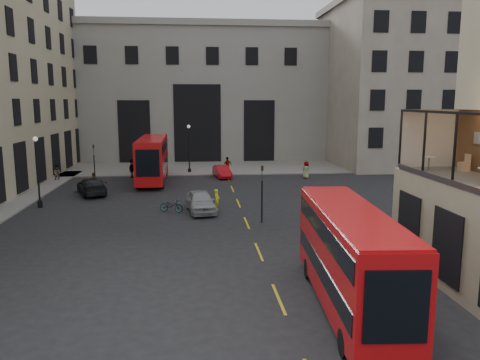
{
  "coord_description": "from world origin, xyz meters",
  "views": [
    {
      "loc": [
        -5.24,
        -17.62,
        7.92
      ],
      "look_at": [
        -2.51,
        11.25,
        3.0
      ],
      "focal_mm": 35.0,
      "sensor_mm": 36.0,
      "label": 1
    }
  ],
  "objects": [
    {
      "name": "car_c",
      "position": [
        -14.19,
        22.73,
        0.72
      ],
      "size": [
        3.63,
        5.39,
        1.45
      ],
      "primitive_type": "imported",
      "rotation": [
        0.0,
        0.0,
        3.49
      ],
      "color": "black",
      "rests_on": "ground"
    },
    {
      "name": "bus_far",
      "position": [
        -9.52,
        28.7,
        2.44
      ],
      "size": [
        2.65,
        10.93,
        4.35
      ],
      "color": "red",
      "rests_on": "ground"
    },
    {
      "name": "cafe_table_far",
      "position": [
        5.86,
        3.63,
        5.06
      ],
      "size": [
        0.56,
        0.56,
        0.7
      ],
      "color": "silver",
      "rests_on": "cafe_floor"
    },
    {
      "name": "street_lamp_a",
      "position": [
        -17.0,
        18.0,
        2.39
      ],
      "size": [
        0.36,
        0.36,
        5.33
      ],
      "color": "black",
      "rests_on": "ground"
    },
    {
      "name": "cyclist",
      "position": [
        -3.79,
        15.7,
        0.79
      ],
      "size": [
        0.57,
        0.68,
        1.59
      ],
      "primitive_type": "imported",
      "rotation": [
        0.0,
        0.0,
        1.19
      ],
      "color": "yellow",
      "rests_on": "ground"
    },
    {
      "name": "traffic_light_far",
      "position": [
        -15.0,
        28.0,
        2.42
      ],
      "size": [
        0.16,
        0.2,
        3.8
      ],
      "color": "black",
      "rests_on": "ground"
    },
    {
      "name": "pedestrian_d",
      "position": [
        6.04,
        29.18,
        0.89
      ],
      "size": [
        1.01,
        1.02,
        1.77
      ],
      "primitive_type": "imported",
      "rotation": [
        0.0,
        0.0,
        2.34
      ],
      "color": "gray",
      "rests_on": "ground"
    },
    {
      "name": "building_right",
      "position": [
        20.0,
        39.97,
        10.39
      ],
      "size": [
        16.6,
        18.6,
        20.0
      ],
      "color": "#A39684",
      "rests_on": "ground"
    },
    {
      "name": "cafe_chair_d",
      "position": [
        7.46,
        3.31,
        4.85
      ],
      "size": [
        0.45,
        0.45,
        0.83
      ],
      "color": "tan",
      "rests_on": "cafe_floor"
    },
    {
      "name": "gateway",
      "position": [
        -5.0,
        47.99,
        9.39
      ],
      "size": [
        35.0,
        10.6,
        18.0
      ],
      "color": "gray",
      "rests_on": "ground"
    },
    {
      "name": "bus_near",
      "position": [
        0.5,
        -1.09,
        2.2
      ],
      "size": [
        2.87,
        9.92,
        3.91
      ],
      "color": "red",
      "rests_on": "ground"
    },
    {
      "name": "pedestrian_e",
      "position": [
        -14.23,
        23.61,
        0.86
      ],
      "size": [
        0.44,
        0.64,
        1.71
      ],
      "primitive_type": "imported",
      "rotation": [
        0.0,
        0.0,
        4.66
      ],
      "color": "gray",
      "rests_on": "ground"
    },
    {
      "name": "street_lamp_b",
      "position": [
        -6.0,
        34.0,
        2.39
      ],
      "size": [
        0.36,
        0.36,
        5.33
      ],
      "color": "black",
      "rests_on": "ground"
    },
    {
      "name": "pedestrian_b",
      "position": [
        -11.86,
        31.42,
        0.98
      ],
      "size": [
        1.12,
        1.44,
        1.97
      ],
      "primitive_type": "imported",
      "rotation": [
        0.0,
        0.0,
        1.22
      ],
      "color": "gray",
      "rests_on": "ground"
    },
    {
      "name": "pavement_far",
      "position": [
        -6.0,
        38.0,
        0.06
      ],
      "size": [
        40.0,
        12.0,
        0.12
      ],
      "primitive_type": "cube",
      "color": "slate",
      "rests_on": "ground"
    },
    {
      "name": "car_b",
      "position": [
        -2.56,
        30.54,
        0.64
      ],
      "size": [
        1.97,
        4.05,
        1.28
      ],
      "primitive_type": "imported",
      "rotation": [
        0.0,
        0.0,
        0.16
      ],
      "color": "#B70B14",
      "rests_on": "ground"
    },
    {
      "name": "bicycle",
      "position": [
        -7.08,
        15.56,
        0.46
      ],
      "size": [
        1.86,
        1.22,
        0.92
      ],
      "primitive_type": "imported",
      "rotation": [
        0.0,
        0.0,
        1.19
      ],
      "color": "gray",
      "rests_on": "ground"
    },
    {
      "name": "car_a",
      "position": [
        -4.97,
        15.42,
        0.77
      ],
      "size": [
        2.44,
        4.75,
        1.55
      ],
      "primitive_type": "imported",
      "rotation": [
        0.0,
        0.0,
        0.14
      ],
      "color": "#A1A4A9",
      "rests_on": "ground"
    },
    {
      "name": "ground",
      "position": [
        0.0,
        0.0,
        0.0
      ],
      "size": [
        140.0,
        140.0,
        0.0
      ],
      "primitive_type": "plane",
      "color": "black",
      "rests_on": "ground"
    },
    {
      "name": "pedestrian_c",
      "position": [
        -1.8,
        33.47,
        0.9
      ],
      "size": [
        1.14,
        0.87,
        1.79
      ],
      "primitive_type": "imported",
      "rotation": [
        0.0,
        0.0,
        3.62
      ],
      "color": "gray",
      "rests_on": "ground"
    },
    {
      "name": "traffic_light_near",
      "position": [
        -1.0,
        12.0,
        2.42
      ],
      "size": [
        0.16,
        0.2,
        3.8
      ],
      "color": "black",
      "rests_on": "ground"
    },
    {
      "name": "pedestrian_a",
      "position": [
        -19.0,
        29.79,
        0.79
      ],
      "size": [
        0.86,
        0.72,
        1.59
      ],
      "primitive_type": "imported",
      "rotation": [
        0.0,
        0.0,
        0.16
      ],
      "color": "gray",
      "rests_on": "ground"
    }
  ]
}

